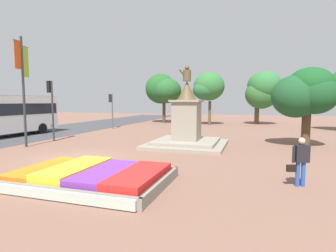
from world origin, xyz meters
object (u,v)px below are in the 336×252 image
at_px(traffic_light_mid_block, 51,100).
at_px(banner_pole, 23,85).
at_px(statue_monument, 187,127).
at_px(flower_planter, 91,176).
at_px(traffic_light_far_corner, 111,104).
at_px(pedestrian_with_handbag, 300,159).

xyz_separation_m(traffic_light_mid_block, banner_pole, (0.19, -2.43, 0.86)).
xyz_separation_m(statue_monument, traffic_light_mid_block, (-9.32, -0.86, 1.67)).
xyz_separation_m(statue_monument, banner_pole, (-9.13, -3.29, 2.53)).
relative_size(flower_planter, traffic_light_far_corner, 1.50).
distance_m(flower_planter, statue_monument, 8.39).
xyz_separation_m(statue_monument, traffic_light_far_corner, (-9.65, 7.78, 1.28)).
height_order(banner_pole, pedestrian_with_handbag, banner_pole).
bearing_deg(traffic_light_mid_block, statue_monument, 5.27).
bearing_deg(traffic_light_far_corner, traffic_light_mid_block, -87.82).
bearing_deg(flower_planter, traffic_light_mid_block, 137.41).
relative_size(traffic_light_mid_block, banner_pole, 0.63).
relative_size(statue_monument, banner_pole, 0.75).
bearing_deg(flower_planter, banner_pole, 147.73).
relative_size(flower_planter, banner_pole, 0.80).
distance_m(statue_monument, traffic_light_mid_block, 9.51).
bearing_deg(banner_pole, traffic_light_far_corner, 92.67).
bearing_deg(flower_planter, traffic_light_far_corner, 117.54).
xyz_separation_m(flower_planter, statue_monument, (1.29, 8.24, 0.91)).
bearing_deg(statue_monument, flower_planter, -98.93).
xyz_separation_m(traffic_light_far_corner, pedestrian_with_handbag, (14.93, -14.25, -1.55)).
relative_size(traffic_light_mid_block, traffic_light_far_corner, 1.19).
bearing_deg(statue_monument, traffic_light_mid_block, -174.73).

